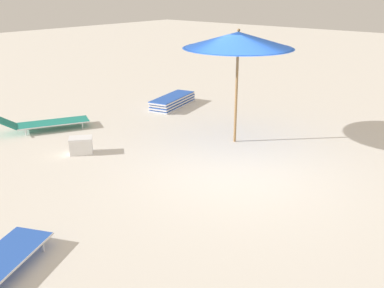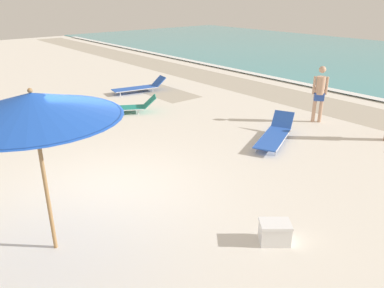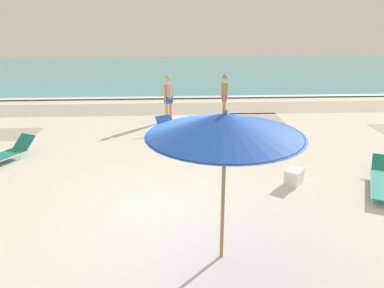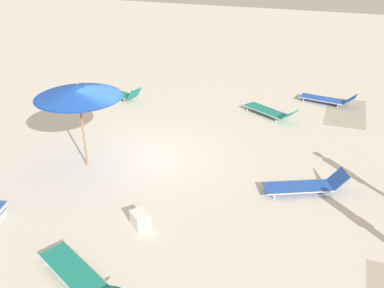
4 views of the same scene
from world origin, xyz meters
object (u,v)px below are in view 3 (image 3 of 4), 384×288
(beachgoer_wading_adult, at_px, (225,94))
(cooler_box, at_px, (294,176))
(sun_lounger_mid_beach_solo, at_px, (176,133))
(beachgoer_shoreline_child, at_px, (168,95))
(beach_umbrella, at_px, (225,125))

(beachgoer_wading_adult, bearing_deg, cooler_box, 20.81)
(beachgoer_wading_adult, relative_size, cooler_box, 2.89)
(sun_lounger_mid_beach_solo, height_order, beachgoer_shoreline_child, beachgoer_shoreline_child)
(cooler_box, bearing_deg, beach_umbrella, -177.97)
(sun_lounger_mid_beach_solo, bearing_deg, cooler_box, -76.17)
(beach_umbrella, xyz_separation_m, beachgoer_shoreline_child, (-0.94, 8.77, -1.37))
(beachgoer_wading_adult, distance_m, cooler_box, 6.22)
(beachgoer_wading_adult, xyz_separation_m, beachgoer_shoreline_child, (-2.19, -0.15, 0.00))
(beach_umbrella, relative_size, sun_lounger_mid_beach_solo, 1.16)
(sun_lounger_mid_beach_solo, xyz_separation_m, cooler_box, (2.86, -3.58, -0.03))
(sun_lounger_mid_beach_solo, xyz_separation_m, beachgoer_shoreline_child, (-0.24, 2.36, 0.79))
(beachgoer_wading_adult, bearing_deg, sun_lounger_mid_beach_solo, -25.50)
(beachgoer_wading_adult, distance_m, beachgoer_shoreline_child, 2.20)
(beach_umbrella, distance_m, sun_lounger_mid_beach_solo, 6.80)
(beachgoer_wading_adult, height_order, cooler_box, beachgoer_wading_adult)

